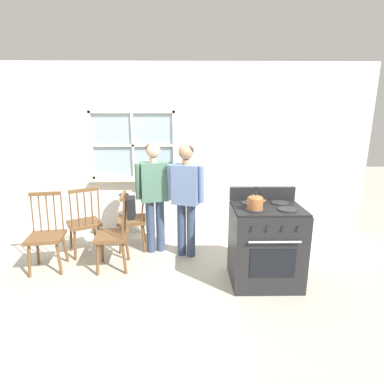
% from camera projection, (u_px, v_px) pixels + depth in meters
% --- Properties ---
extents(ground_plane, '(16.00, 16.00, 0.00)m').
position_uv_depth(ground_plane, '(163.00, 274.00, 3.74)').
color(ground_plane, '#B2AD9E').
extents(wall_back, '(6.40, 0.16, 2.70)m').
position_uv_depth(wall_back, '(170.00, 153.00, 4.76)').
color(wall_back, white).
rests_on(wall_back, ground_plane).
extents(chair_by_window, '(0.44, 0.46, 0.98)m').
position_uv_depth(chair_by_window, '(114.00, 235.00, 3.79)').
color(chair_by_window, brown).
rests_on(chair_by_window, ground_plane).
extents(chair_near_wall, '(0.56, 0.56, 0.98)m').
position_uv_depth(chair_near_wall, '(84.00, 224.00, 4.20)').
color(chair_near_wall, brown).
rests_on(chair_near_wall, ground_plane).
extents(chair_center_cluster, '(0.48, 0.46, 0.98)m').
position_uv_depth(chair_center_cluster, '(46.00, 236.00, 3.77)').
color(chair_center_cluster, brown).
rests_on(chair_center_cluster, ground_plane).
extents(chair_near_stove, '(0.46, 0.47, 0.98)m').
position_uv_depth(chair_near_stove, '(133.00, 219.00, 4.38)').
color(chair_near_stove, brown).
rests_on(chair_near_stove, ground_plane).
extents(person_elderly_left, '(0.53, 0.30, 1.56)m').
position_uv_depth(person_elderly_left, '(154.00, 188.00, 4.15)').
color(person_elderly_left, '#384766').
rests_on(person_elderly_left, ground_plane).
extents(person_teen_center, '(0.52, 0.31, 1.55)m').
position_uv_depth(person_teen_center, '(186.00, 192.00, 4.01)').
color(person_teen_center, '#384766').
rests_on(person_teen_center, ground_plane).
extents(stove, '(0.78, 0.68, 1.08)m').
position_uv_depth(stove, '(265.00, 244.00, 3.47)').
color(stove, '#232326').
rests_on(stove, ground_plane).
extents(kettle, '(0.21, 0.17, 0.25)m').
position_uv_depth(kettle, '(255.00, 201.00, 3.20)').
color(kettle, '#A86638').
rests_on(kettle, stove).
extents(potted_plant, '(0.17, 0.17, 0.28)m').
position_uv_depth(potted_plant, '(143.00, 176.00, 4.76)').
color(potted_plant, beige).
rests_on(potted_plant, wall_back).
extents(handbag, '(0.20, 0.23, 0.31)m').
position_uv_depth(handbag, '(131.00, 207.00, 3.73)').
color(handbag, black).
rests_on(handbag, chair_by_window).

